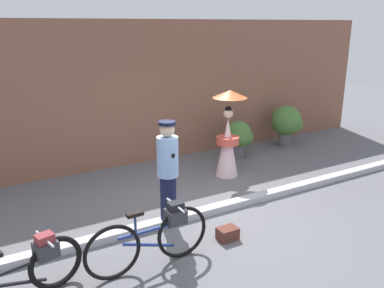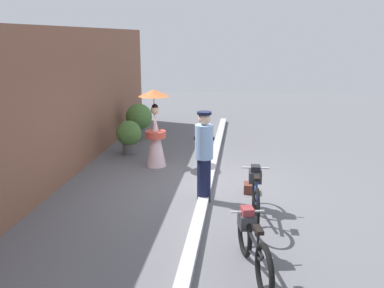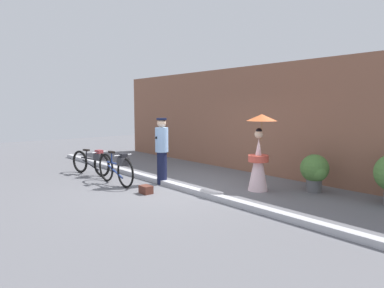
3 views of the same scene
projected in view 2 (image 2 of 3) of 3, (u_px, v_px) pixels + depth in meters
The scene contains 10 objects.
ground_plane at pixel (207, 189), 8.57m from camera, with size 30.00×30.00×0.00m, color slate.
building_wall at pixel (50, 108), 8.54m from camera, with size 14.00×0.40×3.25m, color brown.
sidewalk_curb at pixel (207, 187), 8.56m from camera, with size 14.00×0.20×0.12m, color #B2B2B7.
bicycle_near_officer at pixel (256, 194), 7.09m from camera, with size 1.77×0.48×0.86m.
bicycle_far_side at pixel (252, 243), 5.51m from camera, with size 1.68×0.56×0.77m.
person_officer at pixel (204, 154), 7.73m from camera, with size 0.34×0.38×1.73m.
person_with_parasol at pixel (155, 130), 9.91m from camera, with size 0.73×0.73×1.85m.
potted_plant_by_door at pixel (140, 118), 12.64m from camera, with size 0.81×0.79×1.08m.
potted_plant_small at pixel (130, 135), 11.04m from camera, with size 0.68×0.66×0.90m.
backpack_on_pavement at pixel (250, 188), 8.38m from camera, with size 0.31×0.22×0.19m.
Camera 2 is at (-8.04, -0.67, 3.07)m, focal length 39.01 mm.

